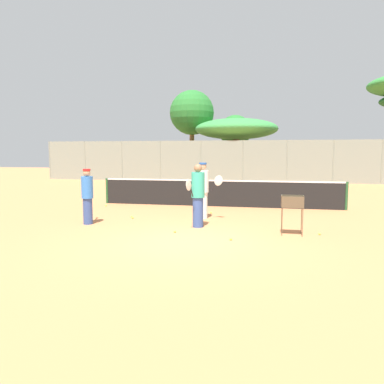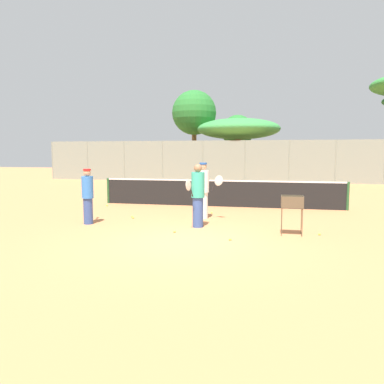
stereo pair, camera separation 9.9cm
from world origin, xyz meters
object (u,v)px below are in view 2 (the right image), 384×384
object	(u,v)px
tennis_net	(220,193)
player_white_outfit	(198,195)
ball_cart	(292,205)
player_red_cap	(88,195)
parked_car	(357,172)
player_yellow_shirt	(203,190)

from	to	relation	value
tennis_net	player_white_outfit	bearing A→B (deg)	-90.47
tennis_net	ball_cart	size ratio (longest dim) A/B	9.36
tennis_net	player_white_outfit	world-z (taller)	player_white_outfit
player_red_cap	player_white_outfit	bearing A→B (deg)	-111.50
player_white_outfit	parked_car	distance (m)	22.74
player_red_cap	parked_car	distance (m)	24.38
player_red_cap	player_yellow_shirt	bearing A→B (deg)	-87.98
ball_cart	parked_car	xyz separation A→B (m)	(5.96, 21.56, -0.13)
player_red_cap	player_yellow_shirt	world-z (taller)	player_yellow_shirt
tennis_net	player_red_cap	xyz separation A→B (m)	(-3.37, -4.48, 0.31)
ball_cart	parked_car	world-z (taller)	parked_car
ball_cart	parked_car	bearing A→B (deg)	74.56
player_red_cap	player_yellow_shirt	size ratio (longest dim) A/B	0.91
tennis_net	player_red_cap	bearing A→B (deg)	-126.93
player_red_cap	ball_cart	size ratio (longest dim) A/B	1.61
tennis_net	parked_car	xyz separation A→B (m)	(8.52, 16.80, 0.10)
tennis_net	player_red_cap	distance (m)	5.62
player_white_outfit	ball_cart	world-z (taller)	player_white_outfit
player_white_outfit	parked_car	bearing A→B (deg)	174.74
player_white_outfit	player_yellow_shirt	distance (m)	1.45
tennis_net	player_white_outfit	size ratio (longest dim) A/B	5.31
player_white_outfit	player_yellow_shirt	xyz separation A→B (m)	(-0.11, 1.44, 0.01)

